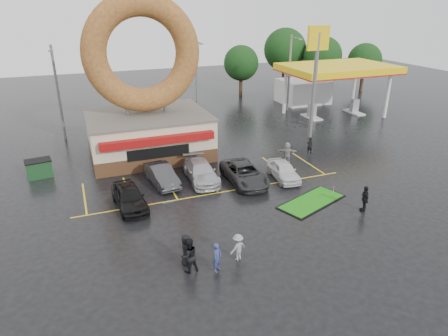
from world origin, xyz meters
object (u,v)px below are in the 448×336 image
object	(u,v)px
car_dgrey	(162,175)
putting_green	(312,202)
donut_shop	(146,105)
car_white	(284,170)
car_black	(129,197)
streetlight_left	(58,91)
streetlight_right	(290,72)
car_grey	(244,173)
person_blue	(217,257)
shell_sign	(316,62)
streetlight_mid	(197,80)
person_cameraman	(365,199)
car_silver	(201,172)
dumpster	(39,169)
gas_station	(322,80)

from	to	relation	value
car_dgrey	putting_green	xyz separation A→B (m)	(8.85, -6.57, -0.68)
donut_shop	car_white	xyz separation A→B (m)	(8.52, -9.04, -3.79)
donut_shop	car_black	world-z (taller)	donut_shop
streetlight_left	streetlight_right	world-z (taller)	same
car_black	car_grey	xyz separation A→B (m)	(8.64, 0.86, -0.03)
car_dgrey	putting_green	world-z (taller)	car_dgrey
person_blue	car_white	bearing A→B (deg)	4.98
shell_sign	car_grey	world-z (taller)	shell_sign
car_white	streetlight_right	bearing A→B (deg)	66.44
streetlight_mid	putting_green	xyz separation A→B (m)	(1.43, -21.14, -4.74)
person_cameraman	putting_green	xyz separation A→B (m)	(-2.49, 2.23, -0.84)
streetlight_right	car_silver	size ratio (longest dim) A/B	1.81
car_white	person_blue	world-z (taller)	person_blue
dumpster	donut_shop	bearing A→B (deg)	3.84
car_black	person_blue	bearing A→B (deg)	-74.56
dumpster	putting_green	size ratio (longest dim) A/B	0.33
car_black	car_silver	world-z (taller)	car_black
streetlight_mid	car_grey	bearing A→B (deg)	-95.48
streetlight_left	car_black	xyz separation A→B (m)	(3.77, -16.40, -4.03)
donut_shop	person_cameraman	size ratio (longest dim) A/B	7.71
car_white	dumpster	bearing A→B (deg)	164.51
shell_sign	car_grey	bearing A→B (deg)	-144.26
streetlight_mid	putting_green	bearing A→B (deg)	-86.14
person_blue	person_cameraman	size ratio (longest dim) A/B	0.91
donut_shop	dumpster	bearing A→B (deg)	-167.97
car_silver	person_blue	world-z (taller)	person_blue
streetlight_mid	person_blue	distance (m)	27.08
donut_shop	streetlight_right	bearing A→B (deg)	25.21
person_cameraman	streetlight_mid	bearing A→B (deg)	-149.42
car_black	car_dgrey	world-z (taller)	car_black
gas_station	car_grey	world-z (taller)	gas_station
gas_station	streetlight_right	distance (m)	4.26
donut_shop	car_dgrey	xyz separation A→B (m)	(-0.42, -6.63, -3.75)
streetlight_right	person_blue	bearing A→B (deg)	-125.51
car_dgrey	putting_green	size ratio (longest dim) A/B	0.80
car_silver	car_grey	size ratio (longest dim) A/B	0.96
streetlight_left	person_blue	world-z (taller)	streetlight_left
car_silver	person_cameraman	world-z (taller)	person_cameraman
streetlight_mid	car_silver	world-z (taller)	streetlight_mid
streetlight_mid	car_black	distance (m)	20.58
car_black	car_grey	distance (m)	8.68
car_dgrey	car_white	xyz separation A→B (m)	(8.94, -2.42, -0.04)
car_silver	car_grey	bearing A→B (deg)	-24.26
car_black	putting_green	xyz separation A→B (m)	(11.65, -3.74, -0.72)
streetlight_right	car_grey	world-z (taller)	streetlight_right
car_grey	car_black	bearing A→B (deg)	-173.43
person_blue	putting_green	bearing A→B (deg)	-11.93
person_cameraman	dumpster	bearing A→B (deg)	-103.10
shell_sign	dumpster	size ratio (longest dim) A/B	5.89
car_silver	car_black	bearing A→B (deg)	-154.38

